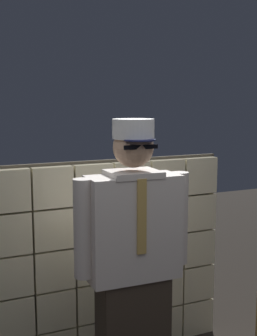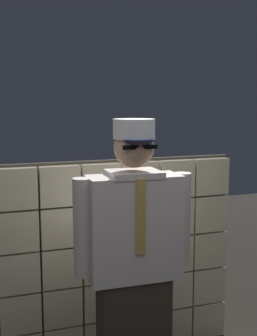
# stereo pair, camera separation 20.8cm
# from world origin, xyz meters

# --- Properties ---
(glass_block_wall) EXTENTS (2.13, 0.10, 1.53)m
(glass_block_wall) POSITION_xyz_m (0.00, 1.21, 0.75)
(glass_block_wall) COLOR beige
(glass_block_wall) RESTS_ON ground
(standing_person) EXTENTS (0.73, 0.31, 1.84)m
(standing_person) POSITION_xyz_m (0.01, 0.53, 0.96)
(standing_person) COLOR #382D23
(standing_person) RESTS_ON ground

